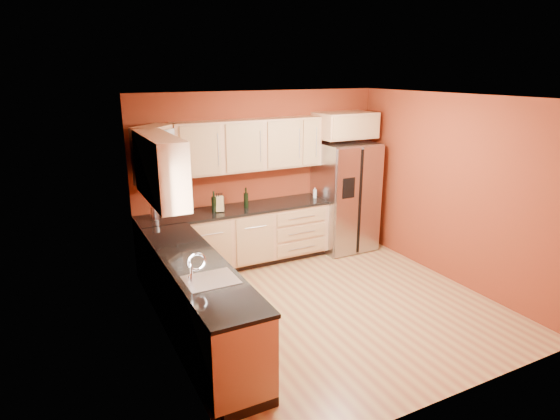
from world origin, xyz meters
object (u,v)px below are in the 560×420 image
(refrigerator, at_px, (345,196))
(canister_left, at_px, (220,204))
(soap_dispenser, at_px, (315,193))
(knife_block, at_px, (219,204))
(wine_bottle_a, at_px, (246,198))

(refrigerator, relative_size, canister_left, 9.02)
(refrigerator, bearing_deg, soap_dispenser, 175.07)
(canister_left, bearing_deg, soap_dispenser, -1.53)
(refrigerator, xyz_separation_m, soap_dispenser, (-0.55, 0.05, 0.12))
(canister_left, height_order, knife_block, knife_block)
(knife_block, height_order, soap_dispenser, knife_block)
(refrigerator, height_order, canister_left, refrigerator)
(refrigerator, height_order, soap_dispenser, refrigerator)
(canister_left, height_order, soap_dispenser, canister_left)
(soap_dispenser, bearing_deg, wine_bottle_a, -179.52)
(knife_block, bearing_deg, canister_left, 68.78)
(wine_bottle_a, height_order, soap_dispenser, wine_bottle_a)
(refrigerator, bearing_deg, knife_block, 178.83)
(canister_left, bearing_deg, refrigerator, -2.40)
(knife_block, bearing_deg, refrigerator, 10.42)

